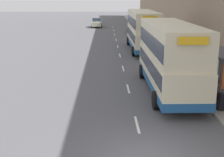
% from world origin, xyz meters
% --- Properties ---
extents(pavement, '(5.00, 93.00, 0.14)m').
position_xyz_m(pavement, '(6.50, 38.50, 0.07)').
color(pavement, gray).
rests_on(pavement, ground_plane).
extents(lane_mark_0, '(0.12, 2.00, 0.01)m').
position_xyz_m(lane_mark_0, '(0.00, 3.19, 0.01)').
color(lane_mark_0, silver).
rests_on(lane_mark_0, ground_plane).
extents(lane_mark_1, '(0.12, 2.00, 0.01)m').
position_xyz_m(lane_mark_1, '(0.00, 9.06, 0.01)').
color(lane_mark_1, silver).
rests_on(lane_mark_1, ground_plane).
extents(lane_mark_2, '(0.12, 2.00, 0.01)m').
position_xyz_m(lane_mark_2, '(0.00, 14.94, 0.01)').
color(lane_mark_2, silver).
rests_on(lane_mark_2, ground_plane).
extents(lane_mark_3, '(0.12, 2.00, 0.01)m').
position_xyz_m(lane_mark_3, '(0.00, 20.81, 0.01)').
color(lane_mark_3, silver).
rests_on(lane_mark_3, ground_plane).
extents(lane_mark_4, '(0.12, 2.00, 0.01)m').
position_xyz_m(lane_mark_4, '(0.00, 26.69, 0.01)').
color(lane_mark_4, silver).
rests_on(lane_mark_4, ground_plane).
extents(lane_mark_5, '(0.12, 2.00, 0.01)m').
position_xyz_m(lane_mark_5, '(0.00, 32.56, 0.01)').
color(lane_mark_5, silver).
rests_on(lane_mark_5, ground_plane).
extents(lane_mark_6, '(0.12, 2.00, 0.01)m').
position_xyz_m(lane_mark_6, '(0.00, 38.44, 0.01)').
color(lane_mark_6, silver).
rests_on(lane_mark_6, ground_plane).
extents(lane_mark_7, '(0.12, 2.00, 0.01)m').
position_xyz_m(lane_mark_7, '(0.00, 44.31, 0.01)').
color(lane_mark_7, silver).
rests_on(lane_mark_7, ground_plane).
extents(lane_mark_8, '(0.12, 2.00, 0.01)m').
position_xyz_m(lane_mark_8, '(0.00, 50.19, 0.01)').
color(lane_mark_8, silver).
rests_on(lane_mark_8, ground_plane).
extents(double_decker_bus_near, '(2.85, 10.11, 4.30)m').
position_xyz_m(double_decker_bus_near, '(2.48, 8.41, 2.28)').
color(double_decker_bus_near, beige).
rests_on(double_decker_bus_near, ground_plane).
extents(double_decker_bus_ahead, '(2.85, 11.22, 4.30)m').
position_xyz_m(double_decker_bus_ahead, '(2.61, 23.91, 2.29)').
color(double_decker_bus_ahead, beige).
rests_on(double_decker_bus_ahead, ground_plane).
extents(car_0, '(2.00, 4.12, 1.78)m').
position_xyz_m(car_0, '(-3.11, 50.22, 0.88)').
color(car_0, '#B7B799').
rests_on(car_0, ground_plane).
extents(car_1, '(1.93, 3.88, 1.79)m').
position_xyz_m(car_1, '(3.08, 40.13, 0.88)').
color(car_1, black).
rests_on(car_1, ground_plane).
extents(litter_bin, '(0.55, 0.55, 1.05)m').
position_xyz_m(litter_bin, '(4.55, 4.74, 0.67)').
color(litter_bin, black).
rests_on(litter_bin, ground_plane).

